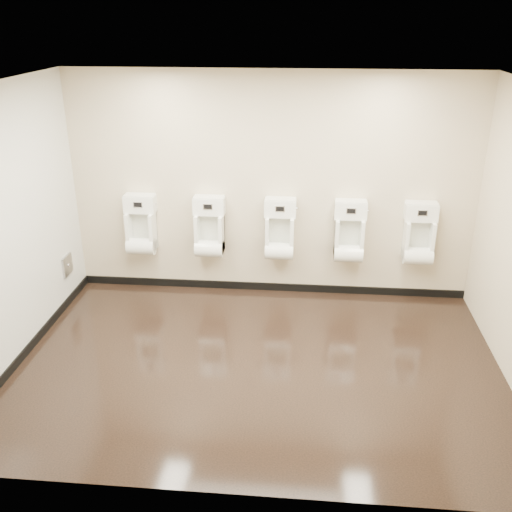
{
  "coord_description": "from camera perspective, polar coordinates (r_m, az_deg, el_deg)",
  "views": [
    {
      "loc": [
        0.43,
        -5.0,
        3.39
      ],
      "look_at": [
        -0.07,
        0.55,
        1.0
      ],
      "focal_mm": 40.0,
      "sensor_mm": 36.0,
      "label": 1
    }
  ],
  "objects": [
    {
      "name": "urinal_3",
      "position": [
        7.11,
        9.3,
        2.02
      ],
      "size": [
        0.4,
        0.3,
        0.75
      ],
      "color": "white",
      "rests_on": "back_wall"
    },
    {
      "name": "access_panel",
      "position": [
        7.43,
        -18.35,
        -0.87
      ],
      "size": [
        0.04,
        0.25,
        0.25
      ],
      "color": "#9E9EA3",
      "rests_on": "left_wall"
    },
    {
      "name": "front_wall",
      "position": [
        3.83,
        -2.07,
        -8.05
      ],
      "size": [
        5.0,
        0.02,
        2.8
      ],
      "primitive_type": "cube",
      "color": "beige",
      "rests_on": "ground"
    },
    {
      "name": "back_wall",
      "position": [
        7.05,
        1.48,
        6.86
      ],
      "size": [
        5.0,
        0.02,
        2.8
      ],
      "primitive_type": "cube",
      "color": "beige",
      "rests_on": "ground"
    },
    {
      "name": "ceiling",
      "position": [
        5.05,
        0.26,
        16.54
      ],
      "size": [
        5.0,
        3.5,
        0.0
      ],
      "primitive_type": "cube",
      "color": "silver"
    },
    {
      "name": "urinal_2",
      "position": [
        7.09,
        2.39,
        2.28
      ],
      "size": [
        0.4,
        0.3,
        0.75
      ],
      "color": "white",
      "rests_on": "back_wall"
    },
    {
      "name": "urinal_4",
      "position": [
        7.22,
        15.96,
        1.75
      ],
      "size": [
        0.4,
        0.3,
        0.75
      ],
      "color": "white",
      "rests_on": "back_wall"
    },
    {
      "name": "skirting_left",
      "position": [
        6.68,
        -21.82,
        -8.59
      ],
      "size": [
        0.02,
        3.5,
        0.1
      ],
      "primitive_type": "cube",
      "color": "black",
      "rests_on": "ground"
    },
    {
      "name": "urinal_0",
      "position": [
        7.38,
        -11.41,
        2.68
      ],
      "size": [
        0.4,
        0.3,
        0.75
      ],
      "color": "white",
      "rests_on": "back_wall"
    },
    {
      "name": "tile_overlay_left",
      "position": [
        6.12,
        -23.73,
        2.26
      ],
      "size": [
        0.01,
        3.5,
        2.8
      ],
      "primitive_type": "cube",
      "color": "silver",
      "rests_on": "ground"
    },
    {
      "name": "skirting_back",
      "position": [
        7.53,
        1.37,
        -3.07
      ],
      "size": [
        5.0,
        0.02,
        0.1
      ],
      "primitive_type": "cube",
      "color": "black",
      "rests_on": "ground"
    },
    {
      "name": "ground",
      "position": [
        6.05,
        0.21,
        -10.79
      ],
      "size": [
        5.0,
        3.5,
        0.0
      ],
      "primitive_type": "cube",
      "color": "black",
      "rests_on": "ground"
    },
    {
      "name": "left_wall",
      "position": [
        6.13,
        -23.77,
        2.26
      ],
      "size": [
        0.02,
        3.5,
        2.8
      ],
      "primitive_type": "cube",
      "color": "beige",
      "rests_on": "ground"
    },
    {
      "name": "urinal_1",
      "position": [
        7.18,
        -4.68,
        2.5
      ],
      "size": [
        0.4,
        0.3,
        0.75
      ],
      "color": "white",
      "rests_on": "back_wall"
    }
  ]
}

